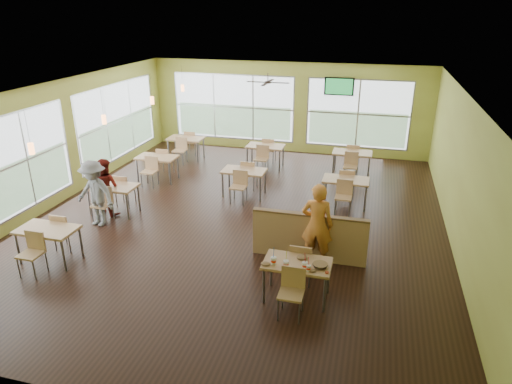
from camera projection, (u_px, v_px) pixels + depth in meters
room at (238, 158)px, 10.93m from camera, size 12.00×12.04×3.20m
window_bays at (186, 126)px, 14.36m from camera, size 9.24×10.24×2.38m
main_table at (297, 268)px, 8.14m from camera, size 1.22×1.52×0.87m
half_wall_divider at (309, 237)px, 9.48m from camera, size 2.40×0.14×1.04m
dining_tables at (221, 169)px, 13.08m from camera, size 6.92×8.72×0.87m
pendant_lights at (129, 110)px, 11.98m from camera, size 0.11×7.31×0.86m
ceiling_fan at (268, 82)px, 13.11m from camera, size 1.25×1.25×0.29m
tv_backwall at (339, 86)px, 15.46m from camera, size 1.00×0.07×0.60m
man_plaid at (317, 225)px, 9.18m from camera, size 0.65×0.43×1.77m
patron_maroon at (106, 187)px, 11.54m from camera, size 0.85×0.74×1.47m
patron_grey at (95, 193)px, 10.89m from camera, size 1.17×0.81×1.64m
cup_blue at (274, 261)px, 8.00m from camera, size 0.11×0.11×0.38m
cup_yellow at (286, 264)px, 7.90m from camera, size 0.10×0.10×0.37m
cup_red_near at (305, 265)px, 7.87m from camera, size 0.10×0.10×0.35m
cup_red_far at (308, 268)px, 7.80m from camera, size 0.09×0.09×0.31m
food_basket at (320, 265)px, 7.94m from camera, size 0.27×0.27×0.06m
ketchup_cup at (327, 272)px, 7.76m from camera, size 0.06×0.06×0.03m
wrapper_left at (266, 264)px, 8.01m from camera, size 0.21×0.19×0.04m
wrapper_mid at (302, 257)px, 8.22m from camera, size 0.25×0.24×0.05m
wrapper_right at (312, 270)px, 7.82m from camera, size 0.15×0.14×0.03m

